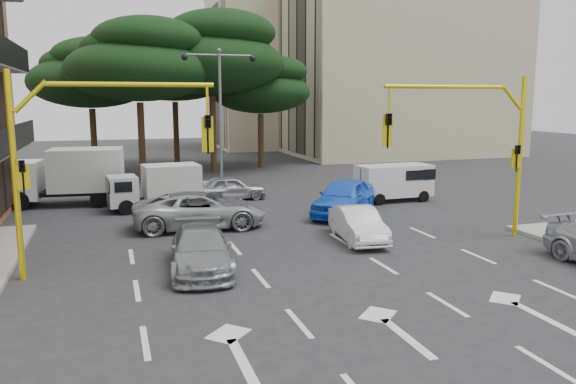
# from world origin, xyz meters

# --- Properties ---
(ground) EXTENTS (120.00, 120.00, 0.00)m
(ground) POSITION_xyz_m (0.00, 0.00, 0.00)
(ground) COLOR #28282B
(ground) RESTS_ON ground
(median_strip) EXTENTS (1.40, 6.00, 0.15)m
(median_strip) POSITION_xyz_m (0.00, 16.00, 0.07)
(median_strip) COLOR gray
(median_strip) RESTS_ON ground
(apartment_beige_near) EXTENTS (20.20, 12.15, 18.70)m
(apartment_beige_near) POSITION_xyz_m (19.95, 32.00, 9.35)
(apartment_beige_near) COLOR beige
(apartment_beige_near) RESTS_ON ground
(apartment_beige_far) EXTENTS (16.20, 12.15, 16.70)m
(apartment_beige_far) POSITION_xyz_m (12.95, 44.00, 8.35)
(apartment_beige_far) COLOR beige
(apartment_beige_far) RESTS_ON ground
(pine_left_near) EXTENTS (9.15, 9.15, 10.23)m
(pine_left_near) POSITION_xyz_m (-3.94, 21.96, 7.60)
(pine_left_near) COLOR #382616
(pine_left_near) RESTS_ON ground
(pine_center) EXTENTS (9.98, 9.98, 11.16)m
(pine_center) POSITION_xyz_m (1.06, 23.96, 8.30)
(pine_center) COLOR #382616
(pine_center) RESTS_ON ground
(pine_left_far) EXTENTS (8.32, 8.32, 9.30)m
(pine_left_far) POSITION_xyz_m (-6.94, 25.96, 6.91)
(pine_left_far) COLOR #382616
(pine_left_far) RESTS_ON ground
(pine_right) EXTENTS (7.49, 7.49, 8.37)m
(pine_right) POSITION_xyz_m (5.06, 25.96, 6.22)
(pine_right) COLOR #382616
(pine_right) RESTS_ON ground
(pine_back) EXTENTS (9.15, 9.15, 10.23)m
(pine_back) POSITION_xyz_m (-0.94, 28.96, 7.60)
(pine_back) COLOR #382616
(pine_back) RESTS_ON ground
(signal_mast_right) EXTENTS (5.79, 0.37, 6.00)m
(signal_mast_right) POSITION_xyz_m (6.80, 1.99, 3.88)
(signal_mast_right) COLOR yellow
(signal_mast_right) RESTS_ON ground
(signal_mast_left) EXTENTS (5.79, 0.37, 6.00)m
(signal_mast_left) POSITION_xyz_m (-6.80, 1.99, 3.88)
(signal_mast_left) COLOR yellow
(signal_mast_left) RESTS_ON ground
(street_lamp_center) EXTENTS (4.16, 0.36, 7.77)m
(street_lamp_center) POSITION_xyz_m (0.00, 16.00, 5.43)
(street_lamp_center) COLOR slate
(street_lamp_center) RESTS_ON median_strip
(car_white_hatch) EXTENTS (1.76, 3.88, 1.24)m
(car_white_hatch) POSITION_xyz_m (2.57, 3.17, 0.62)
(car_white_hatch) COLOR silver
(car_white_hatch) RESTS_ON ground
(car_blue_compact) EXTENTS (4.59, 4.91, 1.64)m
(car_blue_compact) POSITION_xyz_m (3.92, 7.57, 0.82)
(car_blue_compact) COLOR blue
(car_blue_compact) RESTS_ON ground
(car_silver_wagon) EXTENTS (2.30, 4.63, 1.29)m
(car_silver_wagon) POSITION_xyz_m (-3.51, 1.33, 0.65)
(car_silver_wagon) COLOR gray
(car_silver_wagon) RESTS_ON ground
(car_silver_cross_a) EXTENTS (5.46, 2.76, 1.48)m
(car_silver_cross_a) POSITION_xyz_m (-2.65, 7.00, 0.74)
(car_silver_cross_a) COLOR #A8ACB0
(car_silver_cross_a) RESTS_ON ground
(car_silver_cross_b) EXTENTS (3.64, 1.47, 1.24)m
(car_silver_cross_b) POSITION_xyz_m (-0.09, 13.00, 0.62)
(car_silver_cross_b) COLOR #A4A7AC
(car_silver_cross_b) RESTS_ON ground
(van_white) EXTENTS (3.85, 1.86, 1.89)m
(van_white) POSITION_xyz_m (7.77, 10.10, 0.95)
(van_white) COLOR silver
(van_white) RESTS_ON ground
(box_truck_a) EXTENTS (5.86, 2.93, 2.78)m
(box_truck_a) POSITION_xyz_m (-8.15, 14.00, 1.39)
(box_truck_a) COLOR white
(box_truck_a) RESTS_ON ground
(box_truck_b) EXTENTS (4.43, 2.19, 2.11)m
(box_truck_b) POSITION_xyz_m (-4.05, 11.50, 1.05)
(box_truck_b) COLOR silver
(box_truck_b) RESTS_ON ground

